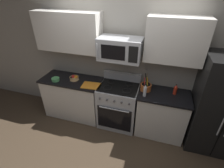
% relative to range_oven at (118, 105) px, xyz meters
% --- Properties ---
extents(ground_plane, '(16.00, 16.00, 0.00)m').
position_rel_range_oven_xyz_m(ground_plane, '(0.00, -0.67, -0.47)').
color(ground_plane, '#473828').
extents(wall_back, '(8.00, 0.10, 2.60)m').
position_rel_range_oven_xyz_m(wall_back, '(0.00, 0.36, 0.83)').
color(wall_back, '#9E998E').
rests_on(wall_back, ground).
extents(counter_left, '(1.26, 0.59, 0.91)m').
position_rel_range_oven_xyz_m(counter_left, '(-1.02, -0.00, -0.02)').
color(counter_left, silver).
rests_on(counter_left, ground).
extents(range_oven, '(0.76, 0.63, 1.09)m').
position_rel_range_oven_xyz_m(range_oven, '(0.00, 0.00, 0.00)').
color(range_oven, '#B2B5BA').
rests_on(range_oven, ground).
extents(counter_right, '(0.92, 0.59, 0.91)m').
position_rel_range_oven_xyz_m(counter_right, '(0.85, -0.00, -0.02)').
color(counter_right, silver).
rests_on(counter_right, ground).
extents(refrigerator, '(0.86, 0.70, 1.73)m').
position_rel_range_oven_xyz_m(refrigerator, '(1.76, -0.02, 0.39)').
color(refrigerator, black).
rests_on(refrigerator, ground).
extents(microwave, '(0.73, 0.44, 0.38)m').
position_rel_range_oven_xyz_m(microwave, '(-0.00, 0.03, 1.18)').
color(microwave, '#B2B5BA').
extents(upper_cabinets_left, '(1.25, 0.34, 0.71)m').
position_rel_range_oven_xyz_m(upper_cabinets_left, '(-1.02, 0.14, 1.37)').
color(upper_cabinets_left, silver).
extents(upper_cabinets_right, '(0.91, 0.34, 0.71)m').
position_rel_range_oven_xyz_m(upper_cabinets_right, '(0.86, 0.14, 1.37)').
color(upper_cabinets_right, silver).
extents(utensil_crock, '(0.20, 0.20, 0.34)m').
position_rel_range_oven_xyz_m(utensil_crock, '(0.50, 0.05, 0.51)').
color(utensil_crock, '#D1662D').
rests_on(utensil_crock, counter_right).
extents(fruit_basket, '(0.19, 0.19, 0.10)m').
position_rel_range_oven_xyz_m(fruit_basket, '(-0.95, 0.02, 0.48)').
color(fruit_basket, tan).
rests_on(fruit_basket, counter_left).
extents(cutting_board, '(0.38, 0.28, 0.02)m').
position_rel_range_oven_xyz_m(cutting_board, '(-0.51, -0.11, 0.44)').
color(cutting_board, orange).
rests_on(cutting_board, counter_left).
extents(bottle_hot_sauce, '(0.06, 0.06, 0.20)m').
position_rel_range_oven_xyz_m(bottle_hot_sauce, '(1.01, 0.07, 0.53)').
color(bottle_hot_sauce, red).
rests_on(bottle_hot_sauce, counter_right).
extents(bottle_vinegar, '(0.06, 0.06, 0.24)m').
position_rel_range_oven_xyz_m(bottle_vinegar, '(0.51, -0.15, 0.55)').
color(bottle_vinegar, silver).
rests_on(bottle_vinegar, counter_right).
extents(prep_bowl, '(0.16, 0.16, 0.06)m').
position_rel_range_oven_xyz_m(prep_bowl, '(-1.29, -0.14, 0.47)').
color(prep_bowl, '#59AD66').
rests_on(prep_bowl, counter_left).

